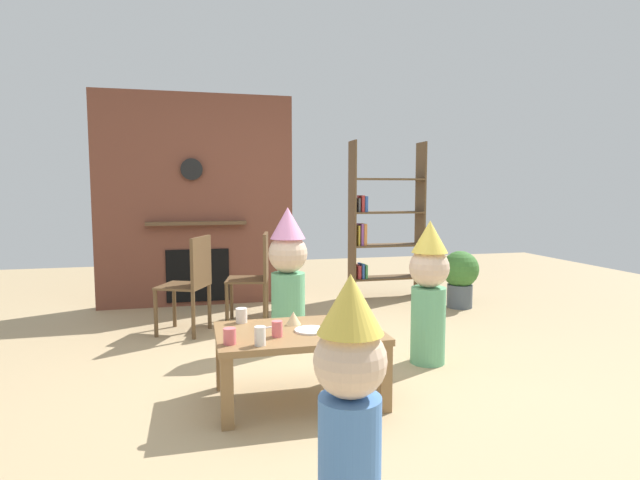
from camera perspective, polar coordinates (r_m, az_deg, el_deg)
ground_plane at (r=3.76m, az=-0.79°, el=-15.00°), size 12.00×12.00×0.00m
brick_fireplace_feature at (r=6.02m, az=-13.63°, el=4.22°), size 2.20×0.28×2.40m
bookshelf at (r=6.24m, az=6.85°, el=1.46°), size 0.90×0.28×1.90m
coffee_table at (r=3.27m, az=-2.40°, el=-11.19°), size 1.02×0.68×0.45m
paper_cup_near_left at (r=2.95m, az=-6.70°, el=-10.57°), size 0.06×0.06×0.11m
paper_cup_near_right at (r=3.00m, az=-10.04°, el=-10.50°), size 0.07×0.07×0.09m
paper_cup_center at (r=3.11m, az=-4.80°, el=-9.83°), size 0.06×0.06×0.10m
paper_cup_far_left at (r=3.45m, az=-8.74°, el=-8.31°), size 0.08×0.08×0.10m
paper_plate_front at (r=3.26m, az=4.15°, el=-9.83°), size 0.19×0.19×0.01m
paper_plate_rear at (r=3.22m, az=-1.05°, el=-10.01°), size 0.20×0.20×0.01m
birthday_cake_slice at (r=3.37m, az=-2.99°, el=-8.68°), size 0.10×0.10×0.09m
table_fork at (r=3.32m, az=-5.71°, el=-9.65°), size 0.15×0.07×0.01m
child_with_cone_hat at (r=2.02m, az=3.35°, el=-17.24°), size 0.28×0.28×1.01m
child_in_pink at (r=3.98m, az=12.03°, el=-5.29°), size 0.30×0.30×1.09m
child_by_the_chairs at (r=4.29m, az=-3.59°, el=-3.78°), size 0.33×0.33×1.18m
dining_chair_left at (r=4.84m, az=-14.08°, el=-4.20°), size 0.53×0.53×0.90m
dining_chair_middle at (r=5.09m, az=-7.08°, el=-3.60°), size 0.47×0.47×0.90m
potted_plant_tall at (r=5.97m, az=15.35°, el=-3.81°), size 0.41×0.41×0.64m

